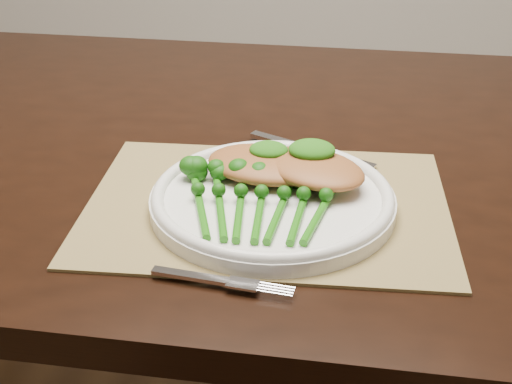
# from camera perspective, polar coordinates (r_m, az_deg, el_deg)

# --- Properties ---
(dining_table) EXTENTS (1.61, 0.91, 0.75)m
(dining_table) POSITION_cam_1_polar(r_m,az_deg,el_deg) (1.22, 0.21, -11.82)
(dining_table) COLOR black
(dining_table) RESTS_ON ground
(placemat) EXTENTS (0.44, 0.33, 0.00)m
(placemat) POSITION_cam_1_polar(r_m,az_deg,el_deg) (0.85, 0.90, -1.05)
(placemat) COLOR olive
(placemat) RESTS_ON dining_table
(dinner_plate) EXTENTS (0.29, 0.29, 0.03)m
(dinner_plate) POSITION_cam_1_polar(r_m,az_deg,el_deg) (0.83, 1.33, -0.50)
(dinner_plate) COLOR white
(dinner_plate) RESTS_ON placemat
(knife) EXTENTS (0.18, 0.10, 0.01)m
(knife) POSITION_cam_1_polar(r_m,az_deg,el_deg) (0.98, 3.45, 3.66)
(knife) COLOR silver
(knife) RESTS_ON placemat
(fork) EXTENTS (0.15, 0.03, 0.00)m
(fork) POSITION_cam_1_polar(r_m,az_deg,el_deg) (0.71, -2.00, -7.24)
(fork) COLOR silver
(fork) RESTS_ON placemat
(chicken_fillet_left) EXTENTS (0.16, 0.13, 0.03)m
(chicken_fillet_left) POSITION_cam_1_polar(r_m,az_deg,el_deg) (0.87, 0.70, 2.23)
(chicken_fillet_left) COLOR #9D5D2D
(chicken_fillet_left) RESTS_ON dinner_plate
(chicken_fillet_right) EXTENTS (0.16, 0.15, 0.03)m
(chicken_fillet_right) POSITION_cam_1_polar(r_m,az_deg,el_deg) (0.85, 4.58, 1.91)
(chicken_fillet_right) COLOR #9D5D2D
(chicken_fillet_right) RESTS_ON dinner_plate
(pesto_dollop_left) EXTENTS (0.05, 0.04, 0.02)m
(pesto_dollop_left) POSITION_cam_1_polar(r_m,az_deg,el_deg) (0.87, 1.03, 3.39)
(pesto_dollop_left) COLOR #154D0B
(pesto_dollop_left) RESTS_ON chicken_fillet_left
(pesto_dollop_right) EXTENTS (0.06, 0.05, 0.02)m
(pesto_dollop_right) POSITION_cam_1_polar(r_m,az_deg,el_deg) (0.86, 4.49, 3.38)
(pesto_dollop_right) COLOR #154D0B
(pesto_dollop_right) RESTS_ON chicken_fillet_right
(broccolini_bundle) EXTENTS (0.17, 0.19, 0.04)m
(broccolini_bundle) POSITION_cam_1_polar(r_m,az_deg,el_deg) (0.79, 0.32, -1.29)
(broccolini_bundle) COLOR #1B650D
(broccolini_bundle) RESTS_ON dinner_plate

